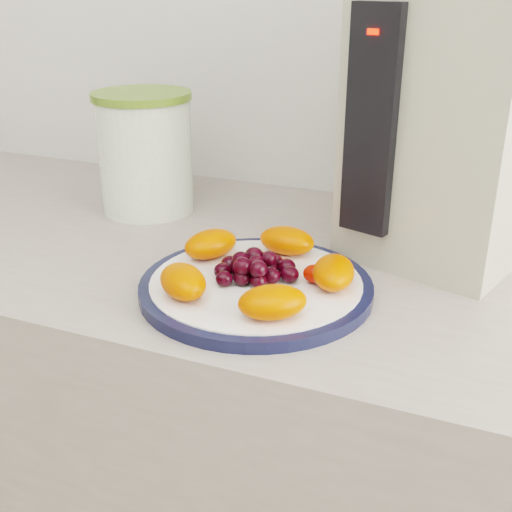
% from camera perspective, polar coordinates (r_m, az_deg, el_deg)
% --- Properties ---
extents(counter, '(3.50, 0.60, 0.90)m').
position_cam_1_polar(counter, '(1.17, 1.66, -20.28)').
color(counter, '#A5988D').
rests_on(counter, floor).
extents(cabinet_face, '(3.48, 0.58, 0.84)m').
position_cam_1_polar(cabinet_face, '(1.19, 1.64, -21.32)').
color(cabinet_face, '#997054').
rests_on(cabinet_face, floor).
extents(plate_rim, '(0.29, 0.29, 0.01)m').
position_cam_1_polar(plate_rim, '(0.80, -0.00, -2.79)').
color(plate_rim, '#121733').
rests_on(plate_rim, counter).
extents(plate_face, '(0.26, 0.26, 0.02)m').
position_cam_1_polar(plate_face, '(0.80, -0.00, -2.72)').
color(plate_face, white).
rests_on(plate_face, counter).
extents(canister, '(0.19, 0.19, 0.18)m').
position_cam_1_polar(canister, '(1.08, -9.80, 8.74)').
color(canister, '#3F6A1F').
rests_on(canister, counter).
extents(canister_lid, '(0.19, 0.19, 0.01)m').
position_cam_1_polar(canister_lid, '(1.06, -10.17, 13.85)').
color(canister_lid, olive).
rests_on(canister_lid, canister).
extents(appliance_body, '(0.30, 0.35, 0.38)m').
position_cam_1_polar(appliance_body, '(0.94, 18.05, 11.90)').
color(appliance_body, '#B2AE98').
rests_on(appliance_body, counter).
extents(appliance_panel, '(0.07, 0.04, 0.28)m').
position_cam_1_polar(appliance_panel, '(0.82, 10.26, 11.51)').
color(appliance_panel, black).
rests_on(appliance_panel, appliance_body).
extents(appliance_led, '(0.01, 0.01, 0.01)m').
position_cam_1_polar(appliance_led, '(0.80, 10.40, 19.02)').
color(appliance_led, '#FF0C05').
rests_on(appliance_led, appliance_panel).
extents(fruit_plate, '(0.25, 0.24, 0.04)m').
position_cam_1_polar(fruit_plate, '(0.79, 0.27, -0.97)').
color(fruit_plate, '#E93C00').
rests_on(fruit_plate, plate_face).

